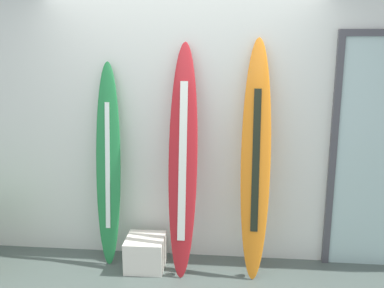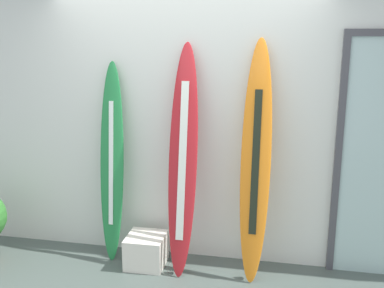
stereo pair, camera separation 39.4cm
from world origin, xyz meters
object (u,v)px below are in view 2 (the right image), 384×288
surfboard_crimson (183,163)px  surfboard_sunset (256,164)px  display_block_left (146,250)px  surfboard_emerald (112,163)px

surfboard_crimson → surfboard_sunset: surfboard_sunset is taller
display_block_left → surfboard_emerald: bearing=161.3°
display_block_left → surfboard_crimson: bearing=4.4°
surfboard_sunset → surfboard_emerald: bearing=177.0°
surfboard_emerald → surfboard_crimson: (0.71, -0.09, 0.07)m
surfboard_sunset → display_block_left: 1.34m
surfboard_crimson → display_block_left: bearing=-175.6°
surfboard_emerald → surfboard_crimson: bearing=-7.5°
surfboard_sunset → surfboard_crimson: bearing=-178.1°
surfboard_emerald → surfboard_sunset: (1.35, -0.07, 0.09)m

